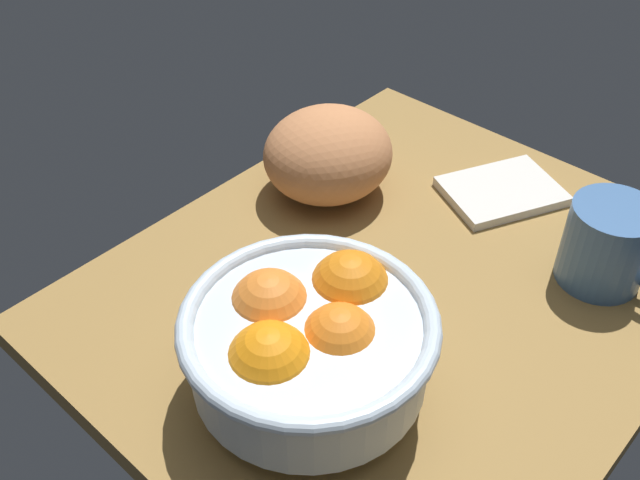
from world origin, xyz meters
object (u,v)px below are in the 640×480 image
at_px(mug, 610,246).
at_px(napkin_folded, 504,192).
at_px(fruit_bowl, 308,339).
at_px(bread_loaf, 328,154).

bearing_deg(mug, napkin_folded, -110.64).
height_order(napkin_folded, mug, mug).
bearing_deg(mug, fruit_bowl, -22.56).
bearing_deg(fruit_bowl, bread_loaf, -141.35).
bearing_deg(fruit_bowl, napkin_folded, -176.54).
xyz_separation_m(fruit_bowl, napkin_folded, (-0.37, -0.02, -0.06)).
height_order(fruit_bowl, napkin_folded, fruit_bowl).
xyz_separation_m(fruit_bowl, mug, (-0.32, 0.13, -0.02)).
relative_size(fruit_bowl, mug, 1.69).
distance_m(fruit_bowl, mug, 0.34).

